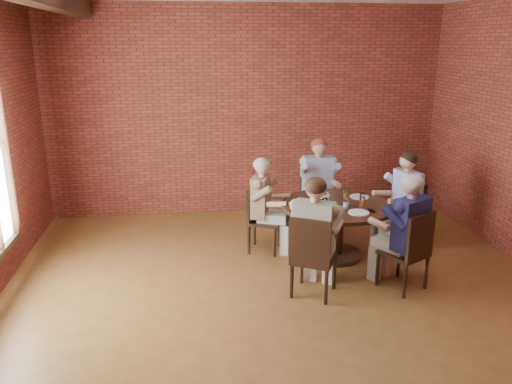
{
  "coord_description": "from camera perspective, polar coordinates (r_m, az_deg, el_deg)",
  "views": [
    {
      "loc": [
        -1.07,
        -4.68,
        2.78
      ],
      "look_at": [
        -0.23,
        1.0,
        1.07
      ],
      "focal_mm": 35.0,
      "sensor_mm": 36.0,
      "label": 1
    }
  ],
  "objects": [
    {
      "name": "glass_h",
      "position": [
        6.55,
        12.03,
        -1.18
      ],
      "size": [
        0.07,
        0.07,
        0.14
      ],
      "primitive_type": "cylinder",
      "color": "white",
      "rests_on": "dining_table"
    },
    {
      "name": "glass_a",
      "position": [
        6.71,
        12.03,
        -0.75
      ],
      "size": [
        0.07,
        0.07,
        0.14
      ],
      "primitive_type": "cylinder",
      "color": "white",
      "rests_on": "dining_table"
    },
    {
      "name": "glass_b",
      "position": [
        6.86,
        10.24,
        -0.27
      ],
      "size": [
        0.07,
        0.07,
        0.14
      ],
      "primitive_type": "cylinder",
      "color": "white",
      "rests_on": "dining_table"
    },
    {
      "name": "chair_a",
      "position": [
        7.29,
        16.87,
        -2.21
      ],
      "size": [
        0.51,
        0.51,
        0.96
      ],
      "rotation": [
        0.0,
        0.0,
        -1.4
      ],
      "color": "black",
      "rests_on": "floor"
    },
    {
      "name": "chair_c",
      "position": [
        6.87,
        0.3,
        -2.73
      ],
      "size": [
        0.54,
        0.54,
        0.93
      ],
      "rotation": [
        0.0,
        0.0,
        1.21
      ],
      "color": "black",
      "rests_on": "floor"
    },
    {
      "name": "plate_c",
      "position": [
        6.58,
        4.9,
        -1.35
      ],
      "size": [
        0.26,
        0.26,
        0.01
      ],
      "primitive_type": "cylinder",
      "color": "white",
      "rests_on": "dining_table"
    },
    {
      "name": "chair_d",
      "position": [
        5.64,
        6.42,
        -7.1
      ],
      "size": [
        0.63,
        0.63,
        0.97
      ],
      "rotation": [
        0.0,
        0.0,
        2.62
      ],
      "color": "black",
      "rests_on": "floor"
    },
    {
      "name": "plate_a",
      "position": [
        7.0,
        11.7,
        -0.53
      ],
      "size": [
        0.26,
        0.26,
        0.01
      ],
      "primitive_type": "cylinder",
      "color": "white",
      "rests_on": "dining_table"
    },
    {
      "name": "glass_c",
      "position": [
        6.91,
        7.11,
        0.02
      ],
      "size": [
        0.07,
        0.07,
        0.14
      ],
      "primitive_type": "cylinder",
      "color": "white",
      "rests_on": "dining_table"
    },
    {
      "name": "wall_back",
      "position": [
        8.32,
        -0.96,
        9.17
      ],
      "size": [
        7.0,
        0.0,
        7.0
      ],
      "primitive_type": "plane",
      "rotation": [
        1.57,
        0.0,
        0.0
      ],
      "color": "maroon",
      "rests_on": "ground"
    },
    {
      "name": "chair_e",
      "position": [
        6.02,
        17.26,
        -6.2
      ],
      "size": [
        0.61,
        0.61,
        0.97
      ],
      "rotation": [
        0.0,
        0.0,
        3.63
      ],
      "color": "black",
      "rests_on": "floor"
    },
    {
      "name": "glass_e",
      "position": [
        6.43,
        7.88,
        -1.3
      ],
      "size": [
        0.07,
        0.07,
        0.14
      ],
      "primitive_type": "cylinder",
      "color": "white",
      "rests_on": "dining_table"
    },
    {
      "name": "diner_e",
      "position": [
        6.01,
        16.69,
        -4.42
      ],
      "size": [
        0.82,
        0.87,
        1.39
      ],
      "primitive_type": null,
      "rotation": [
        0.0,
        0.0,
        3.63
      ],
      "color": "#1D1D51",
      "rests_on": "floor"
    },
    {
      "name": "dining_table",
      "position": [
        6.73,
        9.14,
        -3.14
      ],
      "size": [
        1.46,
        1.46,
        0.75
      ],
      "color": "black",
      "rests_on": "floor"
    },
    {
      "name": "smartphone",
      "position": [
        6.46,
        13.04,
        -2.09
      ],
      "size": [
        0.07,
        0.14,
        0.01
      ],
      "primitive_type": "cube",
      "rotation": [
        0.0,
        0.0,
        0.04
      ],
      "color": "black",
      "rests_on": "dining_table"
    },
    {
      "name": "plate_b",
      "position": [
        6.96,
        7.41,
        -0.41
      ],
      "size": [
        0.26,
        0.26,
        0.01
      ],
      "primitive_type": "cylinder",
      "color": "white",
      "rests_on": "dining_table"
    },
    {
      "name": "diner_a",
      "position": [
        7.19,
        16.39,
        -1.02
      ],
      "size": [
        0.76,
        0.66,
        1.37
      ],
      "primitive_type": null,
      "rotation": [
        0.0,
        0.0,
        -1.4
      ],
      "color": "#425AAB",
      "rests_on": "floor"
    },
    {
      "name": "floor",
      "position": [
        5.55,
        3.97,
        -13.49
      ],
      "size": [
        7.0,
        7.0,
        0.0
      ],
      "primitive_type": "plane",
      "color": "brown",
      "rests_on": "ground"
    },
    {
      "name": "glass_d",
      "position": [
        6.69,
        8.09,
        -0.58
      ],
      "size": [
        0.07,
        0.07,
        0.14
      ],
      "primitive_type": "cylinder",
      "color": "white",
      "rests_on": "dining_table"
    },
    {
      "name": "diner_b",
      "position": [
        7.66,
        7.14,
        0.8
      ],
      "size": [
        0.6,
        0.73,
        1.42
      ],
      "primitive_type": null,
      "rotation": [
        0.0,
        0.0,
        -0.04
      ],
      "color": "#95A1BE",
      "rests_on": "floor"
    },
    {
      "name": "glass_g",
      "position": [
        6.45,
        10.22,
        -1.34
      ],
      "size": [
        0.07,
        0.07,
        0.14
      ],
      "primitive_type": "cylinder",
      "color": "white",
      "rests_on": "dining_table"
    },
    {
      "name": "diner_c",
      "position": [
        6.8,
        0.98,
        -1.56
      ],
      "size": [
        0.78,
        0.71,
        1.32
      ],
      "primitive_type": null,
      "rotation": [
        0.0,
        0.0,
        1.21
      ],
      "color": "brown",
      "rests_on": "floor"
    },
    {
      "name": "glass_f",
      "position": [
        6.31,
        9.26,
        -1.72
      ],
      "size": [
        0.07,
        0.07,
        0.14
      ],
      "primitive_type": "cylinder",
      "color": "white",
      "rests_on": "dining_table"
    },
    {
      "name": "plate_d",
      "position": [
        6.35,
        11.64,
        -2.31
      ],
      "size": [
        0.26,
        0.26,
        0.01
      ],
      "primitive_type": "cylinder",
      "color": "white",
      "rests_on": "dining_table"
    },
    {
      "name": "diner_d",
      "position": [
        5.65,
        6.73,
        -5.1
      ],
      "size": [
        0.84,
        0.89,
        1.4
      ],
      "primitive_type": null,
      "rotation": [
        0.0,
        0.0,
        2.62
      ],
      "color": "gray",
      "rests_on": "floor"
    },
    {
      "name": "chair_b",
      "position": [
        7.8,
        6.93,
        -0.28
      ],
      "size": [
        0.48,
        0.48,
        0.98
      ],
      "rotation": [
        0.0,
        0.0,
        -0.04
      ],
      "color": "black",
      "rests_on": "floor"
    }
  ]
}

